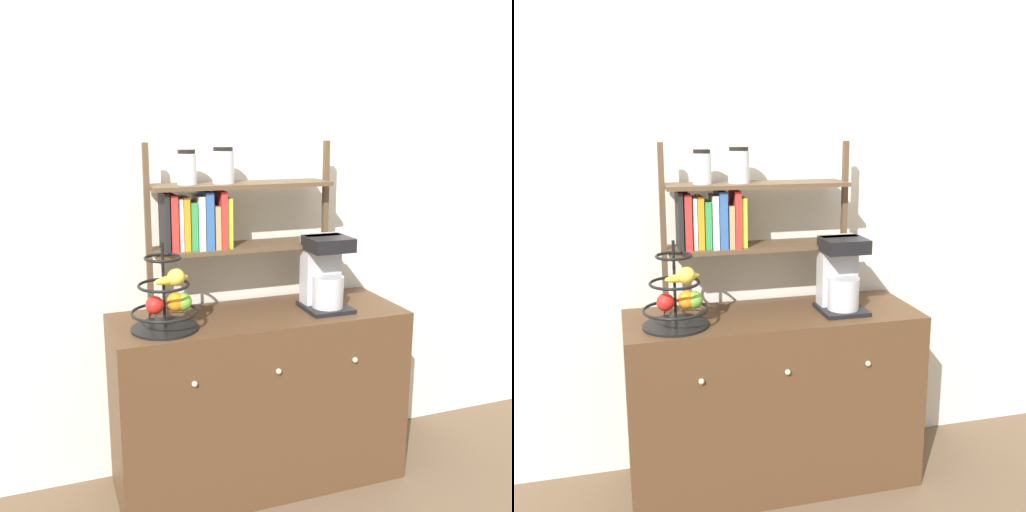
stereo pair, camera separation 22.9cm
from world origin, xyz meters
The scene contains 6 objects.
ground_plane centered at (0.00, 0.00, 0.00)m, with size 12.00×12.00×0.00m, color brown.
wall_back centered at (0.00, 0.50, 1.30)m, with size 7.00×0.05×2.60m, color silver.
sideboard centered at (0.00, 0.23, 0.40)m, with size 1.27×0.47×0.79m.
coffee_maker centered at (0.30, 0.20, 0.95)m, with size 0.19×0.21×0.33m.
fruit_stand centered at (-0.41, 0.16, 0.91)m, with size 0.27×0.27×0.35m.
shelf_hutch centered at (-0.16, 0.33, 1.22)m, with size 0.83×0.20×0.73m.
Camera 2 is at (-0.64, -2.16, 1.59)m, focal length 42.00 mm.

